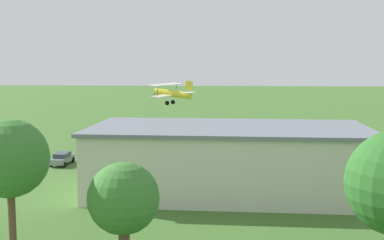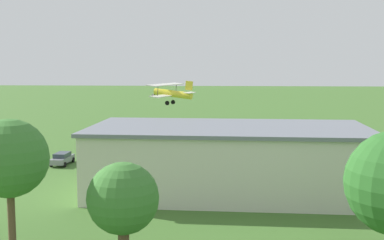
% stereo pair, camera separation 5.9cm
% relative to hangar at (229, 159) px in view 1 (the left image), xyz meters
% --- Properties ---
extents(ground_plane, '(400.00, 400.00, 0.00)m').
position_rel_hangar_xyz_m(ground_plane, '(3.81, -28.07, -3.29)').
color(ground_plane, '#3D6628').
extents(hangar, '(27.04, 14.00, 6.55)m').
position_rel_hangar_xyz_m(hangar, '(0.00, 0.00, 0.00)').
color(hangar, beige).
rests_on(hangar, ground_plane).
extents(biplane, '(6.91, 9.40, 3.55)m').
position_rel_hangar_xyz_m(biplane, '(8.32, -24.05, 5.09)').
color(biplane, yellow).
extents(car_red, '(2.04, 4.30, 1.63)m').
position_rel_hangar_xyz_m(car_red, '(-11.55, -12.51, -2.44)').
color(car_red, red).
rests_on(car_red, ground_plane).
extents(car_green, '(2.57, 4.63, 1.61)m').
position_rel_hangar_xyz_m(car_green, '(15.09, -10.32, -2.44)').
color(car_green, '#1E6B38').
rests_on(car_green, ground_plane).
extents(car_grey, '(2.07, 4.49, 1.50)m').
position_rel_hangar_xyz_m(car_grey, '(20.67, -12.06, -2.50)').
color(car_grey, slate).
rests_on(car_grey, ground_plane).
extents(car_white, '(2.37, 4.28, 1.63)m').
position_rel_hangar_xyz_m(car_white, '(27.54, -11.47, -2.44)').
color(car_white, white).
rests_on(car_white, ground_plane).
extents(person_crossing_taxiway, '(0.53, 0.53, 1.71)m').
position_rel_hangar_xyz_m(person_crossing_taxiway, '(11.60, -11.70, -2.43)').
color(person_crossing_taxiway, '#3F3F47').
rests_on(person_crossing_taxiway, ground_plane).
extents(person_beside_truck, '(0.52, 0.52, 1.55)m').
position_rel_hangar_xyz_m(person_beside_truck, '(8.38, -14.68, -2.52)').
color(person_beside_truck, '#3F3F47').
rests_on(person_beside_truck, ground_plane).
extents(person_walking_on_apron, '(0.44, 0.44, 1.63)m').
position_rel_hangar_xyz_m(person_walking_on_apron, '(13.17, -14.39, -2.48)').
color(person_walking_on_apron, '#3F3F47').
rests_on(person_walking_on_apron, ground_plane).
extents(person_near_hangar_door, '(0.43, 0.43, 1.60)m').
position_rel_hangar_xyz_m(person_near_hangar_door, '(-7.66, -12.74, -2.49)').
color(person_near_hangar_door, orange).
rests_on(person_near_hangar_door, ground_plane).
extents(person_at_fence_line, '(0.48, 0.48, 1.78)m').
position_rel_hangar_xyz_m(person_at_fence_line, '(9.48, -13.15, -2.39)').
color(person_at_fence_line, '#33723F').
rests_on(person_at_fence_line, ground_plane).
extents(tree_by_windsock, '(4.91, 4.91, 9.24)m').
position_rel_hangar_xyz_m(tree_by_windsock, '(13.62, 18.44, 3.46)').
color(tree_by_windsock, brown).
rests_on(tree_by_windsock, ground_plane).
extents(tree_at_field_edge, '(4.34, 4.34, 6.80)m').
position_rel_hangar_xyz_m(tree_at_field_edge, '(6.33, 19.34, 1.29)').
color(tree_at_field_edge, brown).
rests_on(tree_at_field_edge, ground_plane).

